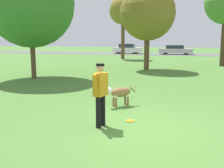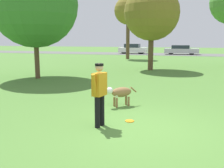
% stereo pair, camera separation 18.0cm
% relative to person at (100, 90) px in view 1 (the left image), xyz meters
% --- Properties ---
extents(ground_plane, '(120.00, 120.00, 0.00)m').
position_rel_person_xyz_m(ground_plane, '(1.04, 0.13, -0.92)').
color(ground_plane, '#4C7A33').
extents(far_road_strip, '(120.00, 6.00, 0.01)m').
position_rel_person_xyz_m(far_road_strip, '(1.04, 31.02, -0.91)').
color(far_road_strip, '#5B5B59').
rests_on(far_road_strip, ground_plane).
extents(person, '(0.30, 0.64, 1.57)m').
position_rel_person_xyz_m(person, '(0.00, 0.00, 0.00)').
color(person, black).
rests_on(person, ground_plane).
extents(dog, '(0.90, 0.81, 0.66)m').
position_rel_person_xyz_m(dog, '(0.00, 2.04, -0.47)').
color(dog, olive).
rests_on(dog, ground_plane).
extents(frisbee, '(0.24, 0.24, 0.02)m').
position_rel_person_xyz_m(frisbee, '(0.63, 0.59, -0.91)').
color(frisbee, orange).
rests_on(frisbee, ground_plane).
extents(tree_near_left, '(4.62, 4.62, 6.29)m').
position_rel_person_xyz_m(tree_near_left, '(-5.85, 6.66, 3.05)').
color(tree_near_left, brown).
rests_on(tree_near_left, ground_plane).
extents(tree_mid_center, '(3.75, 3.75, 5.75)m').
position_rel_person_xyz_m(tree_mid_center, '(-0.42, 12.30, 2.94)').
color(tree_mid_center, brown).
rests_on(tree_mid_center, ground_plane).
extents(tree_far_left, '(2.87, 2.87, 6.45)m').
position_rel_person_xyz_m(tree_far_left, '(-4.10, 21.45, 4.03)').
color(tree_far_left, brown).
rests_on(tree_far_left, ground_plane).
extents(parked_car_white, '(4.05, 1.83, 1.41)m').
position_rel_person_xyz_m(parked_car_white, '(-5.54, 31.28, -0.23)').
color(parked_car_white, white).
rests_on(parked_car_white, ground_plane).
extents(parked_car_silver, '(4.54, 1.77, 1.26)m').
position_rel_person_xyz_m(parked_car_silver, '(1.21, 31.17, -0.29)').
color(parked_car_silver, '#B7B7BC').
rests_on(parked_car_silver, ground_plane).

